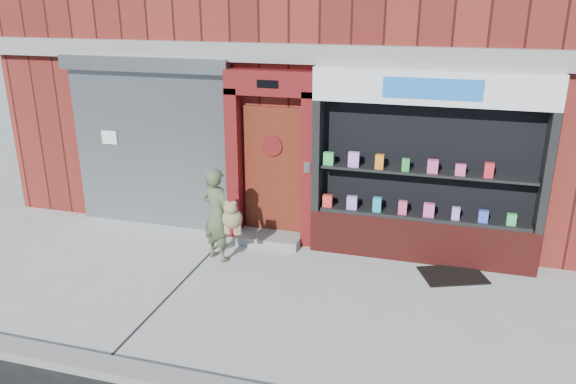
% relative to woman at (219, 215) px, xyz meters
% --- Properties ---
extents(ground, '(80.00, 80.00, 0.00)m').
position_rel_woman_xyz_m(ground, '(1.30, -0.88, -0.77)').
color(ground, '#9E9E99').
rests_on(ground, ground).
extents(shutter_bay, '(3.10, 0.30, 3.04)m').
position_rel_woman_xyz_m(shutter_bay, '(-1.70, 1.05, 0.95)').
color(shutter_bay, gray).
rests_on(shutter_bay, ground).
extents(red_door_bay, '(1.52, 0.58, 2.90)m').
position_rel_woman_xyz_m(red_door_bay, '(0.55, 0.98, 0.69)').
color(red_door_bay, '#540E0F').
rests_on(red_door_bay, ground).
extents(pharmacy_bay, '(3.50, 0.41, 3.00)m').
position_rel_woman_xyz_m(pharmacy_bay, '(3.05, 0.94, 0.61)').
color(pharmacy_bay, '#591815').
rests_on(pharmacy_bay, ground).
extents(woman, '(0.79, 0.56, 1.52)m').
position_rel_woman_xyz_m(woman, '(0.00, 0.00, 0.00)').
color(woman, '#4B583A').
rests_on(woman, ground).
extents(doormat, '(1.10, 0.95, 0.02)m').
position_rel_woman_xyz_m(doormat, '(3.59, 0.44, -0.75)').
color(doormat, black).
rests_on(doormat, ground).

